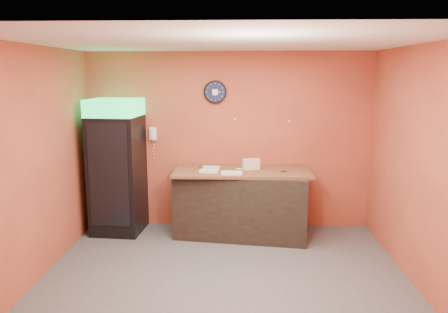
{
  "coord_description": "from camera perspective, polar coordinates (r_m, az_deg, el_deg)",
  "views": [
    {
      "loc": [
        0.19,
        -4.88,
        2.47
      ],
      "look_at": [
        -0.02,
        0.6,
        1.41
      ],
      "focal_mm": 35.0,
      "sensor_mm": 36.0,
      "label": 1
    }
  ],
  "objects": [
    {
      "name": "back_wall",
      "position": [
        6.97,
        0.61,
        2.06
      ],
      "size": [
        4.5,
        0.02,
        2.8
      ],
      "primitive_type": "cube",
      "color": "#BE5335",
      "rests_on": "floor"
    },
    {
      "name": "ceiling",
      "position": [
        4.9,
        -0.01,
        14.75
      ],
      "size": [
        4.5,
        4.0,
        0.02
      ],
      "primitive_type": "cube",
      "color": "white",
      "rests_on": "back_wall"
    },
    {
      "name": "wall_phone",
      "position": [
        7.04,
        -9.26,
        2.96
      ],
      "size": [
        0.11,
        0.1,
        0.2
      ],
      "color": "white",
      "rests_on": "back_wall"
    },
    {
      "name": "wrapped_sandwich_left",
      "position": [
        6.42,
        -1.99,
        -1.94
      ],
      "size": [
        0.29,
        0.14,
        0.04
      ],
      "primitive_type": "cube",
      "rotation": [
        0.0,
        0.0,
        -0.12
      ],
      "color": "silver",
      "rests_on": "butcher_paper"
    },
    {
      "name": "floor",
      "position": [
        5.48,
        -0.01,
        -15.92
      ],
      "size": [
        4.5,
        4.5,
        0.0
      ],
      "primitive_type": "plane",
      "color": "#47474C",
      "rests_on": "ground"
    },
    {
      "name": "prep_counter",
      "position": [
        6.74,
        2.37,
        -6.17
      ],
      "size": [
        2.07,
        1.13,
        0.99
      ],
      "primitive_type": "cube",
      "rotation": [
        0.0,
        0.0,
        -0.13
      ],
      "color": "black",
      "rests_on": "floor"
    },
    {
      "name": "wrapped_sandwich_mid",
      "position": [
        6.3,
        0.98,
        -2.17
      ],
      "size": [
        0.31,
        0.13,
        0.04
      ],
      "primitive_type": "cube",
      "rotation": [
        0.0,
        0.0,
        0.03
      ],
      "color": "silver",
      "rests_on": "butcher_paper"
    },
    {
      "name": "butcher_paper",
      "position": [
        6.61,
        2.41,
        -1.92
      ],
      "size": [
        2.06,
        0.91,
        0.04
      ],
      "primitive_type": "cube",
      "rotation": [
        0.0,
        0.0,
        0.0
      ],
      "color": "brown",
      "rests_on": "prep_counter"
    },
    {
      "name": "wall_clock",
      "position": [
        6.87,
        -1.16,
        8.42
      ],
      "size": [
        0.36,
        0.06,
        0.36
      ],
      "color": "black",
      "rests_on": "back_wall"
    },
    {
      "name": "beverage_cooler",
      "position": [
        6.91,
        -13.82,
        -1.55
      ],
      "size": [
        0.78,
        0.8,
        2.08
      ],
      "rotation": [
        0.0,
        0.0,
        -0.08
      ],
      "color": "black",
      "rests_on": "floor"
    },
    {
      "name": "kitchen_tool",
      "position": [
        6.62,
        2.94,
        -1.46
      ],
      "size": [
        0.06,
        0.06,
        0.06
      ],
      "primitive_type": "cylinder",
      "color": "silver",
      "rests_on": "butcher_paper"
    },
    {
      "name": "wrapped_sandwich_right",
      "position": [
        6.68,
        -1.63,
        -1.45
      ],
      "size": [
        0.27,
        0.13,
        0.04
      ],
      "primitive_type": "cube",
      "rotation": [
        0.0,
        0.0,
        -0.1
      ],
      "color": "silver",
      "rests_on": "butcher_paper"
    },
    {
      "name": "right_wall",
      "position": [
        5.41,
        24.56,
        -1.53
      ],
      "size": [
        0.02,
        4.0,
        2.8
      ],
      "primitive_type": "cube",
      "color": "#BE5335",
      "rests_on": "floor"
    },
    {
      "name": "left_wall",
      "position": [
        5.56,
        -23.86,
        -1.15
      ],
      "size": [
        0.02,
        4.0,
        2.8
      ],
      "primitive_type": "cube",
      "color": "#BE5335",
      "rests_on": "floor"
    },
    {
      "name": "sub_roll_stack",
      "position": [
        6.62,
        3.56,
        -1.01
      ],
      "size": [
        0.28,
        0.16,
        0.17
      ],
      "rotation": [
        0.0,
        0.0,
        0.29
      ],
      "color": "beige",
      "rests_on": "butcher_paper"
    }
  ]
}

